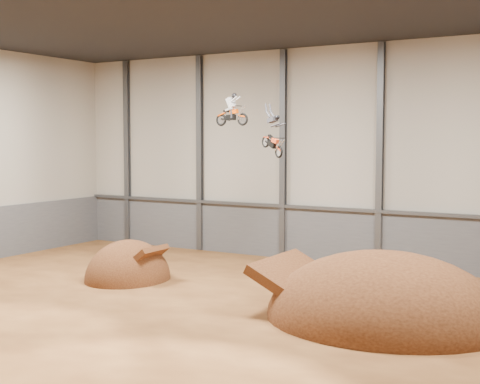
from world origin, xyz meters
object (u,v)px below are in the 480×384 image
object	(u,v)px
fmx_rider_b	(271,131)
takeoff_ramp	(128,280)
fmx_rider_a	(232,108)
landing_ramp	(384,320)

from	to	relation	value
fmx_rider_b	takeoff_ramp	bearing A→B (deg)	-142.44
takeoff_ramp	fmx_rider_a	bearing A→B (deg)	26.89
fmx_rider_a	landing_ramp	bearing A→B (deg)	-14.22
landing_ramp	fmx_rider_a	xyz separation A→B (m)	(-10.06, 3.73, 9.74)
takeoff_ramp	fmx_rider_a	world-z (taller)	fmx_rider_a
landing_ramp	fmx_rider_a	world-z (taller)	fmx_rider_a
takeoff_ramp	landing_ramp	world-z (taller)	landing_ramp
landing_ramp	fmx_rider_b	size ratio (longest dim) A/B	4.13
takeoff_ramp	fmx_rider_b	distance (m)	12.06
fmx_rider_b	landing_ramp	bearing A→B (deg)	10.36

